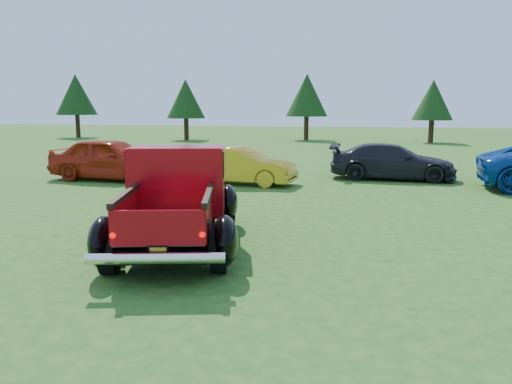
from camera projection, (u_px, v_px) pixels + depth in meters
The scene contains 9 objects.
ground at pixel (235, 260), 7.93m from camera, with size 120.00×120.00×0.00m, color #215217.
tree_far_west at pixel (76, 95), 41.12m from camera, with size 3.33×3.33×5.20m.
tree_west at pixel (186, 99), 37.97m from camera, with size 2.94×2.94×4.60m.
tree_mid_left at pixel (307, 95), 37.81m from camera, with size 3.20×3.20×5.00m.
tree_mid_right at pixel (433, 100), 34.88m from camera, with size 2.82×2.82×4.40m.
pickup_truck at pixel (178, 196), 9.02m from camera, with size 3.16×4.93×1.72m.
show_car_red at pixel (112, 159), 16.78m from camera, with size 1.69×4.20×1.43m, color #9F220E.
show_car_yellow at pixel (240, 166), 15.87m from camera, with size 1.23×3.53×1.16m, color gold.
show_car_grey at pixel (392, 162), 16.98m from camera, with size 1.70×4.17×1.21m, color black.
Camera 1 is at (2.08, -7.36, 2.39)m, focal length 35.00 mm.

